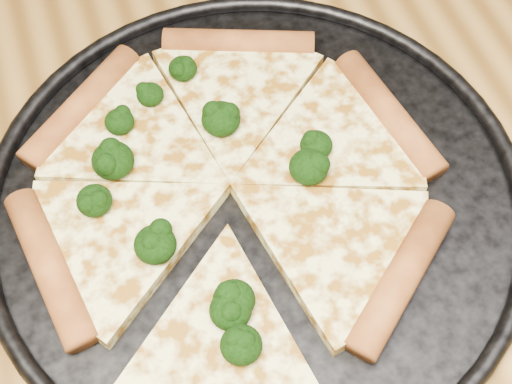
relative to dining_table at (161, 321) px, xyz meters
name	(u,v)px	position (x,y,z in m)	size (l,w,h in m)	color
dining_table	(161,321)	(0.00, 0.00, 0.00)	(1.20, 0.90, 0.75)	olive
pizza_pan	(256,198)	(0.09, 0.03, 0.10)	(0.41, 0.41, 0.02)	black
pizza	(230,192)	(0.07, 0.04, 0.11)	(0.32, 0.36, 0.02)	#FFF69C
broccoli_florets	(199,195)	(0.05, 0.04, 0.12)	(0.19, 0.26, 0.02)	black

